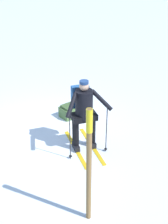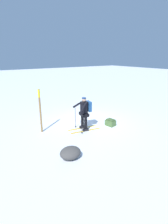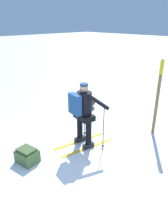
% 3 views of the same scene
% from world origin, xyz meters
% --- Properties ---
extents(ground_plane, '(80.00, 80.00, 0.00)m').
position_xyz_m(ground_plane, '(0.00, 0.00, 0.00)').
color(ground_plane, white).
extents(skier, '(1.64, 1.05, 1.67)m').
position_xyz_m(skier, '(0.71, 0.74, 0.98)').
color(skier, gold).
rests_on(skier, ground_plane).
extents(dropped_backpack, '(0.46, 0.53, 0.35)m').
position_xyz_m(dropped_backpack, '(-0.74, 1.11, 0.17)').
color(dropped_backpack, '#4C6B38').
rests_on(dropped_backpack, ground_plane).
extents(trail_marker, '(0.10, 0.10, 2.13)m').
position_xyz_m(trail_marker, '(2.60, -0.22, 1.23)').
color(trail_marker, olive).
rests_on(trail_marker, ground_plane).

